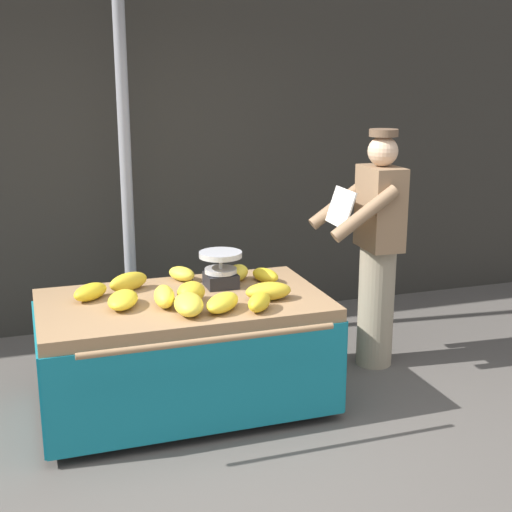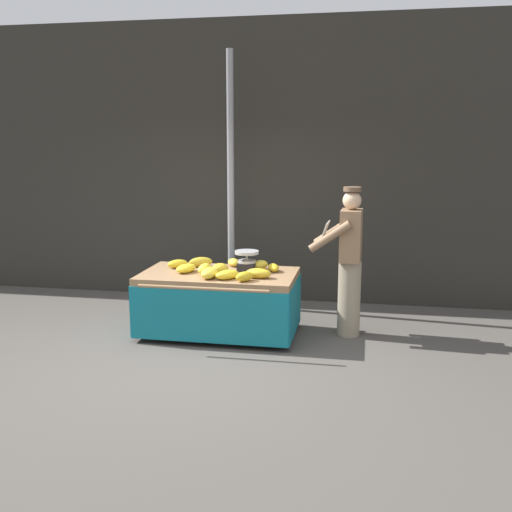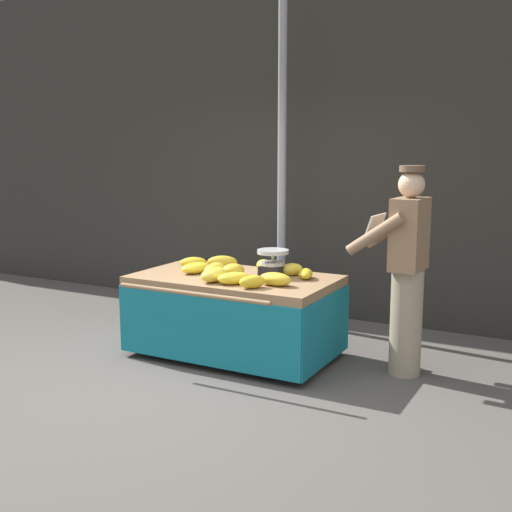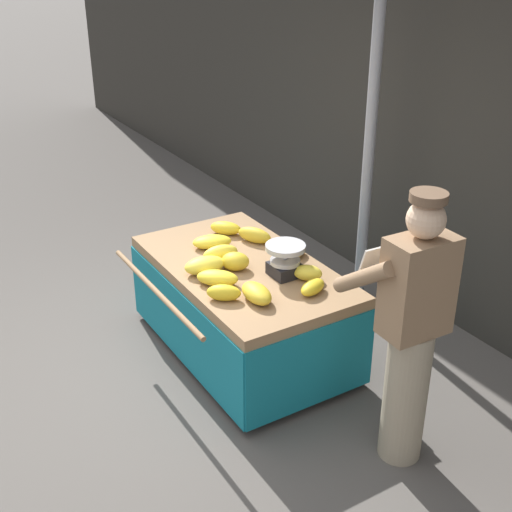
{
  "view_description": "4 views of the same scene",
  "coord_description": "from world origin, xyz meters",
  "px_view_note": "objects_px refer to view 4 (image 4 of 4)",
  "views": [
    {
      "loc": [
        -0.76,
        -3.19,
        2.09
      ],
      "look_at": [
        0.66,
        1.05,
        0.92
      ],
      "focal_mm": 49.56,
      "sensor_mm": 36.0,
      "label": 1
    },
    {
      "loc": [
        1.79,
        -5.6,
        2.22
      ],
      "look_at": [
        0.55,
        0.95,
        0.93
      ],
      "focal_mm": 42.04,
      "sensor_mm": 36.0,
      "label": 2
    },
    {
      "loc": [
        2.92,
        -3.91,
        1.86
      ],
      "look_at": [
        0.33,
        0.93,
        0.92
      ],
      "focal_mm": 45.0,
      "sensor_mm": 36.0,
      "label": 3
    },
    {
      "loc": [
        3.91,
        -1.29,
        2.93
      ],
      "look_at": [
        0.54,
        0.77,
        1.01
      ],
      "focal_mm": 47.47,
      "sensor_mm": 36.0,
      "label": 4
    }
  ],
  "objects_px": {
    "banana_bunch_5": "(221,253)",
    "banana_bunch_11": "(254,235)",
    "street_pole": "(372,108)",
    "banana_bunch_0": "(308,273)",
    "banana_cart": "(243,289)",
    "banana_bunch_10": "(224,293)",
    "banana_bunch_2": "(217,278)",
    "banana_bunch_1": "(212,242)",
    "vendor_person": "(411,331)",
    "banana_bunch_4": "(235,261)",
    "banana_bunch_3": "(257,293)",
    "banana_bunch_9": "(313,287)",
    "banana_bunch_7": "(295,251)",
    "weighing_scale": "(285,260)",
    "banana_bunch_6": "(226,228)",
    "banana_bunch_8": "(205,265)"
  },
  "relations": [
    {
      "from": "banana_bunch_3",
      "to": "banana_bunch_9",
      "type": "bearing_deg",
      "value": 73.62
    },
    {
      "from": "banana_bunch_2",
      "to": "banana_bunch_4",
      "type": "distance_m",
      "value": 0.26
    },
    {
      "from": "banana_cart",
      "to": "banana_bunch_10",
      "type": "relative_size",
      "value": 7.84
    },
    {
      "from": "weighing_scale",
      "to": "banana_bunch_10",
      "type": "bearing_deg",
      "value": -81.11
    },
    {
      "from": "street_pole",
      "to": "banana_cart",
      "type": "height_order",
      "value": "street_pole"
    },
    {
      "from": "banana_bunch_6",
      "to": "banana_bunch_10",
      "type": "xyz_separation_m",
      "value": [
        0.92,
        -0.52,
        0.0
      ]
    },
    {
      "from": "street_pole",
      "to": "banana_bunch_8",
      "type": "bearing_deg",
      "value": -85.89
    },
    {
      "from": "banana_cart",
      "to": "banana_bunch_10",
      "type": "xyz_separation_m",
      "value": [
        0.38,
        -0.36,
        0.25
      ]
    },
    {
      "from": "street_pole",
      "to": "weighing_scale",
      "type": "xyz_separation_m",
      "value": [
        0.43,
        -1.07,
        -0.84
      ]
    },
    {
      "from": "banana_bunch_1",
      "to": "banana_bunch_4",
      "type": "distance_m",
      "value": 0.41
    },
    {
      "from": "banana_bunch_2",
      "to": "banana_bunch_3",
      "type": "relative_size",
      "value": 1.0
    },
    {
      "from": "banana_bunch_0",
      "to": "banana_bunch_6",
      "type": "distance_m",
      "value": 0.98
    },
    {
      "from": "street_pole",
      "to": "banana_bunch_0",
      "type": "xyz_separation_m",
      "value": [
        0.57,
        -0.97,
        -0.9
      ]
    },
    {
      "from": "banana_bunch_5",
      "to": "vendor_person",
      "type": "xyz_separation_m",
      "value": [
        1.6,
        0.35,
        0.08
      ]
    },
    {
      "from": "banana_bunch_3",
      "to": "banana_bunch_9",
      "type": "xyz_separation_m",
      "value": [
        0.11,
        0.37,
        -0.01
      ]
    },
    {
      "from": "banana_bunch_1",
      "to": "banana_bunch_6",
      "type": "xyz_separation_m",
      "value": [
        -0.17,
        0.21,
        0.0
      ]
    },
    {
      "from": "banana_bunch_2",
      "to": "banana_bunch_11",
      "type": "xyz_separation_m",
      "value": [
        -0.46,
        0.57,
        0.01
      ]
    },
    {
      "from": "banana_bunch_5",
      "to": "banana_bunch_7",
      "type": "relative_size",
      "value": 1.2
    },
    {
      "from": "weighing_scale",
      "to": "banana_bunch_5",
      "type": "xyz_separation_m",
      "value": [
        -0.43,
        -0.28,
        -0.06
      ]
    },
    {
      "from": "banana_bunch_9",
      "to": "banana_bunch_10",
      "type": "height_order",
      "value": "banana_bunch_10"
    },
    {
      "from": "banana_bunch_0",
      "to": "banana_bunch_1",
      "type": "bearing_deg",
      "value": -158.63
    },
    {
      "from": "banana_bunch_2",
      "to": "banana_bunch_9",
      "type": "height_order",
      "value": "banana_bunch_2"
    },
    {
      "from": "banana_bunch_4",
      "to": "banana_bunch_11",
      "type": "distance_m",
      "value": 0.48
    },
    {
      "from": "banana_bunch_5",
      "to": "banana_bunch_2",
      "type": "bearing_deg",
      "value": -32.02
    },
    {
      "from": "street_pole",
      "to": "banana_bunch_7",
      "type": "height_order",
      "value": "street_pole"
    },
    {
      "from": "street_pole",
      "to": "vendor_person",
      "type": "relative_size",
      "value": 1.96
    },
    {
      "from": "banana_bunch_1",
      "to": "vendor_person",
      "type": "bearing_deg",
      "value": 9.2
    },
    {
      "from": "street_pole",
      "to": "banana_bunch_2",
      "type": "relative_size",
      "value": 11.67
    },
    {
      "from": "banana_bunch_3",
      "to": "banana_bunch_9",
      "type": "relative_size",
      "value": 1.28
    },
    {
      "from": "weighing_scale",
      "to": "banana_bunch_2",
      "type": "relative_size",
      "value": 0.97
    },
    {
      "from": "banana_bunch_5",
      "to": "banana_bunch_11",
      "type": "distance_m",
      "value": 0.41
    },
    {
      "from": "banana_bunch_9",
      "to": "banana_bunch_11",
      "type": "bearing_deg",
      "value": 174.24
    },
    {
      "from": "banana_bunch_4",
      "to": "banana_bunch_5",
      "type": "distance_m",
      "value": 0.17
    },
    {
      "from": "banana_bunch_8",
      "to": "vendor_person",
      "type": "height_order",
      "value": "vendor_person"
    },
    {
      "from": "banana_bunch_1",
      "to": "banana_bunch_2",
      "type": "distance_m",
      "value": 0.6
    },
    {
      "from": "banana_bunch_11",
      "to": "street_pole",
      "type": "bearing_deg",
      "value": 81.05
    },
    {
      "from": "banana_cart",
      "to": "banana_bunch_10",
      "type": "bearing_deg",
      "value": -43.75
    },
    {
      "from": "banana_bunch_5",
      "to": "banana_bunch_11",
      "type": "relative_size",
      "value": 0.94
    },
    {
      "from": "banana_bunch_7",
      "to": "banana_bunch_11",
      "type": "xyz_separation_m",
      "value": [
        -0.37,
        -0.12,
        0.01
      ]
    },
    {
      "from": "street_pole",
      "to": "banana_bunch_1",
      "type": "xyz_separation_m",
      "value": [
        -0.23,
        -1.29,
        -0.9
      ]
    },
    {
      "from": "banana_cart",
      "to": "banana_bunch_3",
      "type": "relative_size",
      "value": 6.21
    },
    {
      "from": "banana_bunch_5",
      "to": "street_pole",
      "type": "bearing_deg",
      "value": 90.16
    },
    {
      "from": "banana_bunch_5",
      "to": "banana_bunch_0",
      "type": "bearing_deg",
      "value": 33.15
    },
    {
      "from": "banana_bunch_3",
      "to": "banana_bunch_5",
      "type": "distance_m",
      "value": 0.64
    },
    {
      "from": "vendor_person",
      "to": "banana_bunch_1",
      "type": "bearing_deg",
      "value": -170.8
    },
    {
      "from": "street_pole",
      "to": "banana_bunch_9",
      "type": "relative_size",
      "value": 15.03
    },
    {
      "from": "banana_cart",
      "to": "banana_bunch_1",
      "type": "height_order",
      "value": "banana_bunch_1"
    },
    {
      "from": "banana_bunch_4",
      "to": "weighing_scale",
      "type": "bearing_deg",
      "value": 44.35
    },
    {
      "from": "banana_bunch_3",
      "to": "banana_bunch_4",
      "type": "bearing_deg",
      "value": 167.29
    },
    {
      "from": "banana_bunch_6",
      "to": "vendor_person",
      "type": "distance_m",
      "value": 2.01
    }
  ]
}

